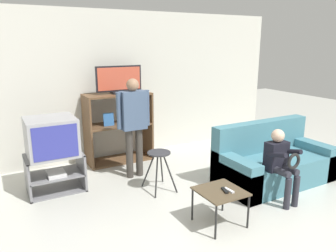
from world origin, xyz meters
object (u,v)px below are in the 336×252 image
at_px(remote_control_white, 229,190).
at_px(tv_stand, 55,173).
at_px(television_main, 51,137).
at_px(couch, 272,163).
at_px(person_seated_child, 281,160).
at_px(folding_stool, 159,159).
at_px(remote_control_black, 225,190).
at_px(media_shelf, 118,127).
at_px(person_standing_adult, 133,119).
at_px(television_flat, 119,80).
at_px(snack_table, 220,194).

bearing_deg(remote_control_white, tv_stand, 126.98).
distance_m(television_main, remote_control_white, 2.48).
relative_size(couch, person_seated_child, 1.82).
distance_m(folding_stool, remote_control_black, 1.21).
height_order(television_main, remote_control_white, television_main).
bearing_deg(folding_stool, tv_stand, 152.48).
relative_size(media_shelf, remote_control_white, 8.40).
height_order(remote_control_white, person_seated_child, person_seated_child).
bearing_deg(tv_stand, folding_stool, -27.52).
relative_size(tv_stand, remote_control_white, 5.30).
bearing_deg(television_main, person_standing_adult, -2.53).
distance_m(television_flat, person_seated_child, 2.89).
bearing_deg(media_shelf, television_main, -149.40).
xyz_separation_m(tv_stand, person_seated_child, (2.52, -1.74, 0.30)).
height_order(television_main, remote_control_black, television_main).
height_order(remote_control_white, person_standing_adult, person_standing_adult).
relative_size(snack_table, remote_control_black, 3.49).
xyz_separation_m(media_shelf, television_flat, (0.04, -0.02, 0.81)).
relative_size(television_flat, remote_control_black, 5.55).
relative_size(tv_stand, couch, 0.43).
xyz_separation_m(television_main, television_flat, (1.28, 0.72, 0.63)).
distance_m(television_flat, folding_stool, 1.69).
relative_size(television_main, remote_control_black, 4.50).
height_order(television_flat, folding_stool, television_flat).
bearing_deg(folding_stool, remote_control_white, -77.90).
bearing_deg(media_shelf, snack_table, -84.33).
xyz_separation_m(media_shelf, person_seated_child, (1.30, -2.47, -0.05)).
bearing_deg(couch, television_main, 157.27).
height_order(folding_stool, person_seated_child, person_seated_child).
distance_m(television_main, person_seated_child, 3.08).
relative_size(remote_control_white, person_seated_child, 0.15).
bearing_deg(television_flat, snack_table, -85.10).
relative_size(remote_control_black, person_seated_child, 0.15).
relative_size(snack_table, remote_control_white, 3.49).
height_order(remote_control_black, couch, couch).
xyz_separation_m(remote_control_black, remote_control_white, (0.04, -0.02, 0.00)).
relative_size(remote_control_white, couch, 0.08).
height_order(remote_control_white, couch, couch).
bearing_deg(television_main, remote_control_black, -50.68).
bearing_deg(folding_stool, television_flat, 91.35).
bearing_deg(person_seated_child, person_standing_adult, 128.48).
distance_m(tv_stand, snack_table, 2.36).
bearing_deg(couch, tv_stand, 157.08).
relative_size(snack_table, couch, 0.29).
relative_size(media_shelf, person_seated_child, 1.25).
distance_m(snack_table, person_seated_child, 1.06).
height_order(media_shelf, person_seated_child, media_shelf).
xyz_separation_m(remote_control_white, couch, (1.37, 0.65, -0.14)).
height_order(media_shelf, folding_stool, media_shelf).
xyz_separation_m(snack_table, person_standing_adult, (-0.30, 1.77, 0.55)).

